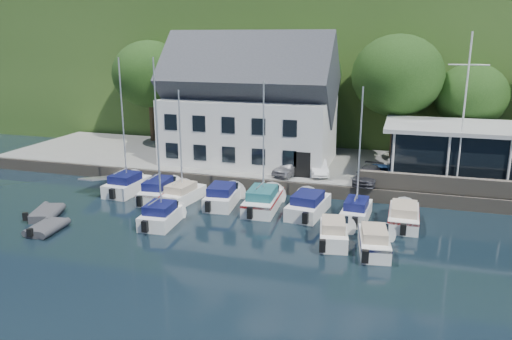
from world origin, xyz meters
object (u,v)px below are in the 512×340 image
at_px(boat_r1_7, 404,214).
at_px(car_silver, 290,167).
at_px(flagpole, 464,113).
at_px(boat_r2_3, 334,230).
at_px(boat_r1_3, 223,194).
at_px(boat_r2_1, 159,157).
at_px(boat_r1_5, 308,203).
at_px(car_blue, 380,173).
at_px(dinghy_1, 47,226).
at_px(dinghy_0, 46,212).
at_px(boat_r1_6, 359,155).
at_px(boat_r1_2, 181,144).
at_px(car_dgrey, 369,175).
at_px(boat_r1_4, 263,141).
at_px(boat_r1_0, 123,131).
at_px(boat_r2_4, 374,239).
at_px(club_pavilion, 473,152).
at_px(boat_r1_1, 157,136).
at_px(car_white, 317,167).
at_px(harbor_building, 250,111).

bearing_deg(boat_r1_7, car_silver, 146.18).
xyz_separation_m(flagpole, boat_r2_3, (-7.32, -9.91, -5.72)).
relative_size(boat_r1_3, boat_r2_1, 0.66).
bearing_deg(boat_r1_5, car_blue, 61.43).
bearing_deg(dinghy_1, boat_r2_3, 7.35).
bearing_deg(dinghy_0, boat_r2_3, -14.74).
height_order(boat_r1_6, boat_r2_1, boat_r2_1).
bearing_deg(boat_r1_5, boat_r1_2, -173.29).
distance_m(car_blue, boat_r2_1, 16.95).
bearing_deg(flagpole, car_dgrey, -177.23).
xyz_separation_m(boat_r1_3, boat_r1_4, (3.00, -0.06, 4.05)).
bearing_deg(boat_r1_0, boat_r1_4, -0.71).
distance_m(car_dgrey, flagpole, 7.84).
bearing_deg(boat_r2_4, dinghy_0, 173.77).
height_order(boat_r2_1, dinghy_1, boat_r2_1).
height_order(club_pavilion, boat_r2_4, club_pavilion).
height_order(car_blue, boat_r1_0, boat_r1_0).
relative_size(boat_r1_7, boat_r2_1, 0.69).
bearing_deg(boat_r1_7, car_blue, 106.76).
bearing_deg(boat_r1_4, dinghy_0, -160.07).
height_order(boat_r1_5, boat_r1_6, boat_r1_6).
xyz_separation_m(boat_r1_2, boat_r1_7, (15.39, -0.14, -3.53)).
distance_m(boat_r2_4, dinghy_1, 19.56).
bearing_deg(boat_r1_3, boat_r2_3, -33.30).
xyz_separation_m(boat_r1_0, boat_r2_4, (18.79, -5.53, -4.06)).
height_order(boat_r1_7, boat_r2_4, boat_r2_4).
xyz_separation_m(car_dgrey, boat_r1_1, (-14.62, -5.11, 3.05)).
bearing_deg(car_silver, club_pavilion, 31.92).
relative_size(boat_r1_2, boat_r1_6, 0.98).
bearing_deg(boat_r1_2, boat_r2_4, -11.08).
bearing_deg(boat_r1_1, boat_r1_4, -5.71).
distance_m(boat_r1_1, dinghy_0, 8.96).
distance_m(car_dgrey, boat_r1_0, 18.50).
xyz_separation_m(boat_r1_7, dinghy_0, (-22.62, -5.46, -0.34)).
relative_size(boat_r1_3, boat_r1_7, 0.95).
distance_m(car_white, boat_r1_4, 7.72).
distance_m(boat_r1_0, boat_r1_5, 14.71).
xyz_separation_m(boat_r1_5, boat_r2_1, (-8.54, -4.60, 3.66)).
relative_size(car_white, car_blue, 1.05).
height_order(club_pavilion, flagpole, flagpole).
xyz_separation_m(boat_r1_1, boat_r1_4, (7.96, -0.13, 0.15)).
relative_size(club_pavilion, boat_r1_7, 2.16).
bearing_deg(boat_r1_3, club_pavilion, 21.25).
bearing_deg(boat_r1_4, boat_r2_1, -142.43).
distance_m(harbor_building, dinghy_0, 18.31).
bearing_deg(boat_r2_4, boat_r1_0, 155.40).
relative_size(car_blue, boat_r1_5, 0.56).
bearing_deg(dinghy_0, boat_r1_5, 0.25).
height_order(boat_r1_1, boat_r2_4, boat_r1_1).
relative_size(car_silver, flagpole, 0.33).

